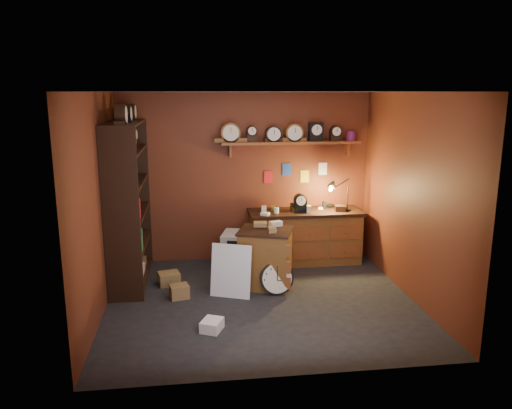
% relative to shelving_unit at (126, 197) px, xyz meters
% --- Properties ---
extents(floor, '(4.00, 4.00, 0.00)m').
position_rel_shelving_unit_xyz_m(floor, '(1.79, -0.98, -1.25)').
color(floor, black).
rests_on(floor, ground).
extents(room_shell, '(4.02, 3.62, 2.71)m').
position_rel_shelving_unit_xyz_m(room_shell, '(1.84, -0.87, 0.47)').
color(room_shell, maroon).
rests_on(room_shell, ground).
extents(shelving_unit, '(0.47, 1.60, 2.58)m').
position_rel_shelving_unit_xyz_m(shelving_unit, '(0.00, 0.00, 0.00)').
color(shelving_unit, black).
rests_on(shelving_unit, ground).
extents(workbench, '(1.80, 0.66, 1.36)m').
position_rel_shelving_unit_xyz_m(workbench, '(2.71, 0.49, -0.78)').
color(workbench, brown).
rests_on(workbench, ground).
extents(low_cabinet, '(0.88, 0.81, 0.91)m').
position_rel_shelving_unit_xyz_m(low_cabinet, '(1.92, -0.46, -0.81)').
color(low_cabinet, brown).
rests_on(low_cabinet, ground).
extents(big_round_clock, '(0.46, 0.16, 0.46)m').
position_rel_shelving_unit_xyz_m(big_round_clock, '(2.04, -0.77, -1.03)').
color(big_round_clock, black).
rests_on(big_round_clock, ground).
extents(white_panel, '(0.57, 0.34, 0.73)m').
position_rel_shelving_unit_xyz_m(white_panel, '(1.41, -0.75, -1.25)').
color(white_panel, silver).
rests_on(white_panel, ground).
extents(mini_fridge, '(0.64, 0.66, 0.54)m').
position_rel_shelving_unit_xyz_m(mini_fridge, '(1.65, 0.41, -0.98)').
color(mini_fridge, silver).
rests_on(mini_fridge, ground).
extents(floor_box_a, '(0.34, 0.31, 0.18)m').
position_rel_shelving_unit_xyz_m(floor_box_a, '(0.56, -0.23, -1.16)').
color(floor_box_a, olive).
rests_on(floor_box_a, ground).
extents(floor_box_b, '(0.30, 0.32, 0.13)m').
position_rel_shelving_unit_xyz_m(floor_box_b, '(1.11, -1.73, -1.19)').
color(floor_box_b, white).
rests_on(floor_box_b, ground).
extents(floor_box_c, '(0.28, 0.25, 0.18)m').
position_rel_shelving_unit_xyz_m(floor_box_c, '(0.72, -0.73, -1.16)').
color(floor_box_c, olive).
rests_on(floor_box_c, ground).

